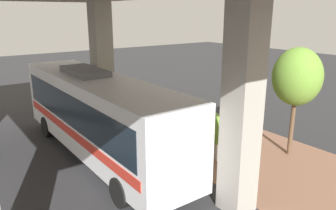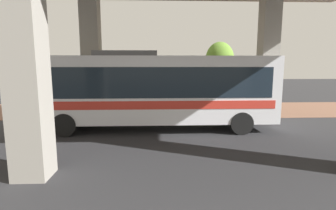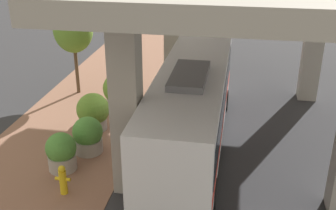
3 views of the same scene
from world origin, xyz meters
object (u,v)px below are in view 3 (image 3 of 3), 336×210
fire_hydrant (63,180)px  planter_extra (93,112)px  planter_middle (61,152)px  planter_back (88,136)px  street_tree_near (73,30)px  bus (192,103)px  planter_front (119,92)px

fire_hydrant → planter_extra: (-0.58, 4.74, 0.27)m
planter_extra → planter_middle: bearing=-91.1°
planter_back → planter_extra: (-0.46, 1.94, 0.10)m
planter_extra → street_tree_near: size_ratio=0.36×
bus → planter_front: bus is taller
planter_back → street_tree_near: bearing=114.7°
planter_front → planter_back: (-0.11, -3.98, -0.25)m
bus → planter_middle: bearing=-151.4°
planter_middle → planter_extra: size_ratio=0.89×
planter_front → bus: bearing=-36.9°
planter_front → planter_extra: 2.12m
bus → planter_extra: bearing=168.9°
fire_hydrant → planter_middle: bearing=114.2°
planter_extra → street_tree_near: street_tree_near is taller
fire_hydrant → planter_back: 2.81m
bus → planter_middle: bus is taller
street_tree_near → planter_middle: bearing=-73.3°
planter_middle → planter_back: (0.52, 1.38, -0.00)m
planter_middle → planter_extra: (0.06, 3.32, 0.10)m
planter_middle → street_tree_near: size_ratio=0.32×
planter_back → bus: bearing=15.1°
bus → fire_hydrant: (-3.86, -3.88, -1.43)m
fire_hydrant → street_tree_near: size_ratio=0.24×
planter_back → street_tree_near: size_ratio=0.32×
planter_front → planter_extra: size_ratio=1.14×
bus → planter_extra: 4.67m
planter_extra → street_tree_near: (-2.24, 3.93, 2.60)m
fire_hydrant → planter_front: size_ratio=0.57×
fire_hydrant → planter_front: planter_front is taller
planter_front → street_tree_near: size_ratio=0.41×
street_tree_near → bus: bearing=-35.7°
planter_front → fire_hydrant: bearing=-89.9°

